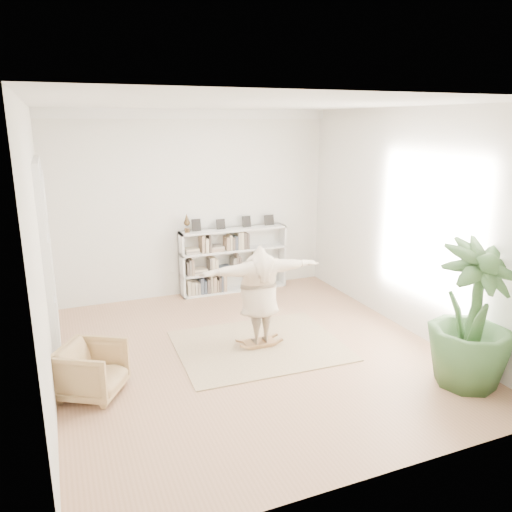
{
  "coord_description": "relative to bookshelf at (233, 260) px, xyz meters",
  "views": [
    {
      "loc": [
        -2.54,
        -6.4,
        3.37
      ],
      "look_at": [
        0.25,
        0.4,
        1.38
      ],
      "focal_mm": 35.0,
      "sensor_mm": 36.0,
      "label": 1
    }
  ],
  "objects": [
    {
      "name": "rug",
      "position": [
        -0.54,
        -2.67,
        -0.63
      ],
      "size": [
        2.57,
        2.09,
        0.02
      ],
      "primitive_type": "cube",
      "rotation": [
        0.0,
        0.0,
        -0.03
      ],
      "color": "tan",
      "rests_on": "floor"
    },
    {
      "name": "person",
      "position": [
        -0.54,
        -2.67,
        0.25
      ],
      "size": [
        1.9,
        0.58,
        1.53
      ],
      "primitive_type": "imported",
      "rotation": [
        0.0,
        0.0,
        3.11
      ],
      "color": "#C8B296",
      "rests_on": "rocker_board"
    },
    {
      "name": "floor",
      "position": [
        -0.74,
        -2.82,
        -0.64
      ],
      "size": [
        6.0,
        6.0,
        0.0
      ],
      "primitive_type": "plane",
      "color": "#9A6F4F",
      "rests_on": "ground"
    },
    {
      "name": "bookshelf",
      "position": [
        0.0,
        0.0,
        0.0
      ],
      "size": [
        2.2,
        0.35,
        1.64
      ],
      "color": "silver",
      "rests_on": "floor"
    },
    {
      "name": "armchair",
      "position": [
        -3.04,
        -3.17,
        -0.29
      ],
      "size": [
        1.02,
        1.01,
        0.68
      ],
      "primitive_type": "imported",
      "rotation": [
        0.0,
        0.0,
        1.03
      ],
      "color": "tan",
      "rests_on": "floor"
    },
    {
      "name": "doors",
      "position": [
        -3.45,
        -1.52,
        0.76
      ],
      "size": [
        0.09,
        1.78,
        2.92
      ],
      "color": "white",
      "rests_on": "floor"
    },
    {
      "name": "rocker_board",
      "position": [
        -0.54,
        -2.67,
        -0.57
      ],
      "size": [
        0.49,
        0.3,
        0.1
      ],
      "rotation": [
        0.0,
        0.0,
        -0.03
      ],
      "color": "olive",
      "rests_on": "rug"
    },
    {
      "name": "houseplant",
      "position": [
        1.56,
        -4.75,
        0.33
      ],
      "size": [
        1.1,
        1.1,
        1.93
      ],
      "primitive_type": "imported",
      "rotation": [
        0.0,
        0.0,
        0.02
      ],
      "color": "#33562B",
      "rests_on": "floor"
    },
    {
      "name": "room_shell",
      "position": [
        -0.74,
        0.12,
        2.87
      ],
      "size": [
        6.0,
        6.0,
        6.0
      ],
      "color": "silver",
      "rests_on": "floor"
    }
  ]
}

